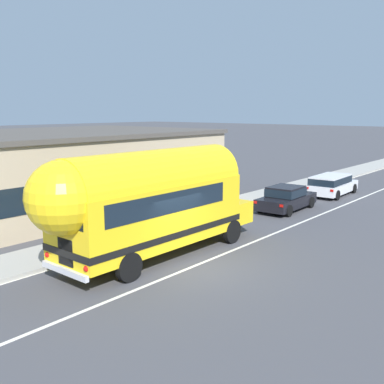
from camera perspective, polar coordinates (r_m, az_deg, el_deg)
ground_plane at (r=16.53m, az=-0.07°, el=-9.44°), size 300.00×300.00×0.00m
lane_markings at (r=27.21m, az=13.57°, el=-1.84°), size 3.82×80.00×0.01m
sidewalk_slab at (r=27.10m, az=5.52°, el=-1.49°), size 2.53×90.00×0.15m
roadside_building at (r=27.50m, az=-18.94°, el=2.61°), size 12.15×20.54×4.34m
painted_bus at (r=16.85m, az=-5.78°, el=-0.97°), size 2.65×10.36×4.12m
car_lead at (r=26.04m, az=11.74°, el=-0.68°), size 2.04×4.38×1.37m
car_second at (r=31.25m, az=17.14°, el=1.01°), size 2.12×4.66×1.37m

